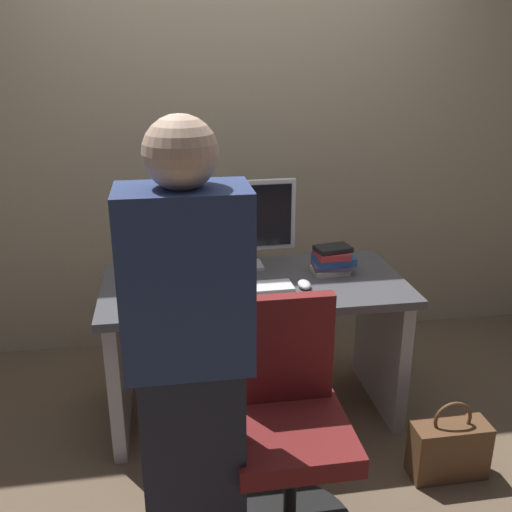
% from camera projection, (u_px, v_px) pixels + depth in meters
% --- Properties ---
extents(ground_plane, '(9.00, 9.00, 0.00)m').
position_uv_depth(ground_plane, '(254.00, 410.00, 3.06)').
color(ground_plane, brown).
extents(wall_back, '(6.40, 0.10, 3.00)m').
position_uv_depth(wall_back, '(230.00, 103.00, 3.40)').
color(wall_back, tan).
rests_on(wall_back, ground).
extents(desk, '(1.47, 0.71, 0.74)m').
position_uv_depth(desk, '(254.00, 323.00, 2.89)').
color(desk, '#4C4C51').
rests_on(desk, ground).
extents(office_chair, '(0.52, 0.52, 0.94)m').
position_uv_depth(office_chair, '(288.00, 433.00, 2.20)').
color(office_chair, black).
rests_on(office_chair, ground).
extents(person_at_desk, '(0.40, 0.24, 1.64)m').
position_uv_depth(person_at_desk, '(190.00, 366.00, 1.87)').
color(person_at_desk, '#262838').
rests_on(person_at_desk, ground).
extents(monitor, '(0.54, 0.15, 0.46)m').
position_uv_depth(monitor, '(243.00, 220.00, 2.90)').
color(monitor, silver).
rests_on(monitor, desk).
extents(keyboard, '(0.43, 0.14, 0.02)m').
position_uv_depth(keyboard, '(247.00, 289.00, 2.70)').
color(keyboard, white).
rests_on(keyboard, desk).
extents(mouse, '(0.06, 0.10, 0.03)m').
position_uv_depth(mouse, '(304.00, 285.00, 2.73)').
color(mouse, white).
rests_on(mouse, desk).
extents(cup_near_keyboard, '(0.07, 0.07, 0.10)m').
position_uv_depth(cup_near_keyboard, '(166.00, 285.00, 2.64)').
color(cup_near_keyboard, '#3372B2').
rests_on(cup_near_keyboard, desk).
extents(cup_by_monitor, '(0.07, 0.07, 0.09)m').
position_uv_depth(cup_by_monitor, '(142.00, 267.00, 2.87)').
color(cup_by_monitor, '#D84C3F').
rests_on(cup_by_monitor, desk).
extents(book_stack, '(0.21, 0.18, 0.14)m').
position_uv_depth(book_stack, '(332.00, 259.00, 2.91)').
color(book_stack, beige).
rests_on(book_stack, desk).
extents(handbag, '(0.34, 0.14, 0.38)m').
position_uv_depth(handbag, '(449.00, 449.00, 2.56)').
color(handbag, brown).
rests_on(handbag, ground).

